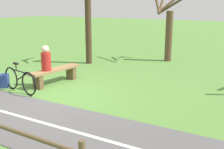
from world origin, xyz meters
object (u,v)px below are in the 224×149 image
Objects in this scene: bench at (55,73)px; tree_by_path at (168,29)px; tree_far_right at (88,24)px; bicycle at (20,80)px; backpack at (4,81)px; person_seated at (46,59)px.

bench is 5.97m from tree_by_path.
tree_far_right is at bearing -157.11° from bench.
tree_far_right is (-4.51, -0.74, 1.38)m from bicycle.
tree_far_right reaches higher than backpack.
backpack is (-0.09, -0.85, -0.17)m from bicycle.
person_seated reaches higher than bicycle.
bicycle is 0.87m from backpack.
person_seated is at bearing 15.00° from tree_far_right.
bench is 1.19× the size of bicycle.
bench is 1.62m from backpack.
bicycle is 4.78m from tree_far_right.
person_seated is at bearing -17.01° from tree_by_path.
bench is 0.61× the size of tree_by_path.
tree_by_path reaches higher than bicycle.
person_seated is at bearing 85.65° from bicycle.
person_seated is 1.51m from backpack.
tree_by_path is (-5.95, 1.82, 0.57)m from person_seated.
bench is at bearing -17.69° from tree_by_path.
backpack is at bearing -23.18° from tree_by_path.
bicycle is 7.24m from tree_by_path.
backpack is 0.11× the size of tree_far_right.
tree_by_path is at bearing 168.05° from bench.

